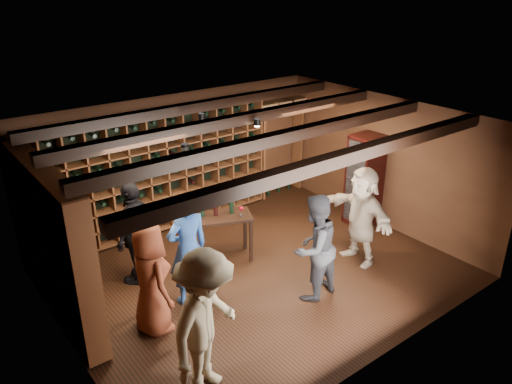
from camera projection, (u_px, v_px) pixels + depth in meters
ground at (257, 273)px, 8.14m from camera, size 6.00×6.00×0.00m
room_shell at (255, 129)px, 7.21m from camera, size 6.00×6.00×6.00m
wine_rack_back at (156, 173)px, 9.08m from camera, size 4.65×0.30×2.20m
wine_rack_left at (53, 243)px, 6.70m from camera, size 0.30×2.65×2.20m
crate_shelf at (280, 124)px, 10.55m from camera, size 1.20×0.32×2.07m
display_cabinet at (364, 182)px, 9.46m from camera, size 0.55×0.50×1.75m
man_blue_shirt at (188, 249)px, 7.12m from camera, size 0.65×0.44×1.74m
man_grey_suit at (314, 248)px, 7.25m from camera, size 0.86×0.71×1.64m
guest_red_floral at (151, 279)px, 6.55m from camera, size 0.52×0.79×1.59m
guest_woman_black at (135, 232)px, 7.64m from camera, size 1.03×0.92×1.68m
guest_khaki at (206, 324)px, 5.52m from camera, size 1.36×1.17×1.83m
guest_beige at (361, 215)px, 8.19m from camera, size 0.65×1.59×1.67m
tasting_table at (219, 221)px, 8.27m from camera, size 1.20×0.92×1.09m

